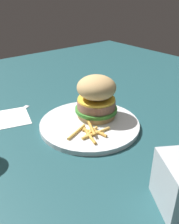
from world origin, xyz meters
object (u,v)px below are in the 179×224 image
fries_pile (90,132)px  napkin (8,118)px  plate (90,124)px  sandwich (96,97)px  fork (8,117)px  napkin_dispenser (179,185)px

fries_pile → napkin: 0.25m
plate → fries_pile: 0.05m
sandwich → napkin: 0.25m
plate → napkin: bearing=-49.5°
fork → napkin_dispenser: (-0.10, 0.47, 0.04)m
fork → sandwich: bearing=140.3°
napkin → fork: bearing=26.4°
sandwich → fries_pile: size_ratio=1.04×
fries_pile → napkin_dispenser: size_ratio=1.20×
fork → fries_pile: bearing=118.7°
plate → fork: 0.23m
napkin_dispenser → plate: bearing=21.5°
sandwich → napkin_dispenser: 0.32m
napkin_dispenser → fries_pile: bearing=27.0°
fork → napkin_dispenser: 0.48m
fries_pile → napkin: (0.12, -0.22, -0.02)m
plate → napkin_dispenser: size_ratio=2.84×
fork → plate: bearing=130.9°
sandwich → fork: bearing=-39.7°
fries_pile → napkin_dispenser: bearing=85.7°
plate → napkin: size_ratio=2.34×
fries_pile → napkin: size_ratio=0.99×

